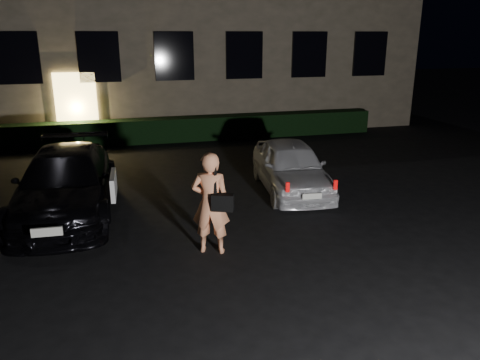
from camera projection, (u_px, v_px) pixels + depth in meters
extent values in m
plane|color=black|center=(266.00, 278.00, 7.56)|extent=(80.00, 80.00, 0.00)
cube|color=#F5D06D|center=(77.00, 109.00, 16.43)|extent=(1.40, 0.10, 2.50)
cube|color=black|center=(18.00, 58.00, 15.49)|extent=(1.40, 0.10, 1.70)
cube|color=black|center=(99.00, 57.00, 16.12)|extent=(1.40, 0.10, 1.70)
cube|color=black|center=(174.00, 56.00, 16.75)|extent=(1.40, 0.10, 1.70)
cube|color=black|center=(244.00, 55.00, 17.38)|extent=(1.40, 0.10, 1.70)
cube|color=black|center=(309.00, 55.00, 18.01)|extent=(1.40, 0.10, 1.70)
cube|color=black|center=(370.00, 54.00, 18.64)|extent=(1.40, 0.10, 1.70)
cube|color=black|center=(179.00, 129.00, 17.12)|extent=(15.00, 0.70, 0.85)
imported|color=black|center=(66.00, 183.00, 10.11)|extent=(2.14, 4.85, 1.38)
cube|color=white|center=(114.00, 185.00, 9.45)|extent=(0.13, 0.99, 0.46)
cube|color=silver|center=(47.00, 232.00, 7.83)|extent=(0.51, 0.06, 0.15)
imported|color=silver|center=(291.00, 166.00, 11.60)|extent=(1.89, 3.84, 1.26)
cube|color=red|center=(288.00, 187.00, 9.84)|extent=(0.08, 0.06, 0.21)
cube|color=red|center=(336.00, 185.00, 9.99)|extent=(0.08, 0.06, 0.21)
cube|color=silver|center=(312.00, 196.00, 9.93)|extent=(0.42, 0.08, 0.12)
imported|color=#FF9E6C|center=(211.00, 203.00, 8.22)|extent=(0.79, 0.65, 1.86)
cube|color=black|center=(223.00, 202.00, 8.06)|extent=(0.41, 0.29, 0.29)
cube|color=black|center=(215.00, 178.00, 7.99)|extent=(0.06, 0.07, 0.58)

